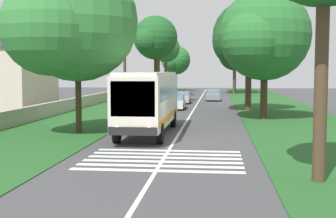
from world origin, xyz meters
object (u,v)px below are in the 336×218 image
(trailing_car_0, at_px, (176,103))
(trailing_car_1, at_px, (182,98))
(roadside_tree_left_0, at_px, (175,61))
(roadside_tree_right_0, at_px, (262,38))
(roadside_tree_right_3, at_px, (234,42))
(trailing_car_2, at_px, (213,95))
(roadside_building, at_px, (12,75))
(roadside_tree_left_1, at_px, (157,39))
(roadside_tree_left_3, at_px, (165,49))
(roadside_tree_left_4, at_px, (155,39))
(utility_pole, at_px, (125,62))
(roadside_tree_left_2, at_px, (71,24))
(coach_bus, at_px, (149,98))
(roadside_tree_right_2, at_px, (235,55))
(roadside_tree_right_1, at_px, (247,39))

(trailing_car_0, xyz_separation_m, trailing_car_1, (8.49, -0.04, 0.00))
(roadside_tree_left_0, relative_size, roadside_tree_right_0, 0.84)
(trailing_car_1, relative_size, roadside_tree_right_3, 0.35)
(trailing_car_2, bearing_deg, roadside_building, 129.27)
(roadside_tree_left_1, bearing_deg, roadside_tree_left_3, -1.20)
(roadside_tree_left_4, bearing_deg, utility_pole, 178.68)
(trailing_car_1, distance_m, roadside_tree_left_3, 23.27)
(trailing_car_0, height_order, roadside_tree_left_2, roadside_tree_left_2)
(trailing_car_2, height_order, roadside_tree_left_1, roadside_tree_left_1)
(trailing_car_1, height_order, trailing_car_2, same)
(roadside_tree_left_0, bearing_deg, roadside_tree_right_0, -167.41)
(roadside_tree_right_3, bearing_deg, utility_pole, 164.97)
(trailing_car_1, xyz_separation_m, roadside_building, (-10.66, 16.01, 2.74))
(roadside_tree_left_1, relative_size, roadside_tree_right_0, 1.11)
(coach_bus, relative_size, trailing_car_2, 2.60)
(coach_bus, relative_size, roadside_tree_left_2, 1.06)
(trailing_car_1, relative_size, roadside_tree_left_1, 0.38)
(roadside_tree_left_3, relative_size, roadside_tree_right_2, 0.98)
(roadside_tree_left_0, bearing_deg, utility_pole, -179.82)
(roadside_tree_left_2, distance_m, roadside_tree_right_3, 51.45)
(roadside_tree_right_3, bearing_deg, roadside_tree_left_2, 167.25)
(roadside_tree_left_0, relative_size, utility_pole, 0.98)
(coach_bus, xyz_separation_m, utility_pole, (11.10, 3.71, 2.39))
(roadside_building, bearing_deg, roadside_tree_right_3, -33.91)
(trailing_car_2, bearing_deg, utility_pole, 160.85)
(roadside_building, bearing_deg, coach_bus, -135.21)
(trailing_car_2, height_order, roadside_building, roadside_building)
(roadside_tree_left_3, bearing_deg, roadside_tree_right_2, -47.91)
(roadside_tree_left_3, distance_m, utility_pole, 37.61)
(trailing_car_2, bearing_deg, trailing_car_1, 146.36)
(roadside_tree_left_2, bearing_deg, roadside_tree_right_1, -32.89)
(roadside_tree_left_3, distance_m, roadside_tree_right_1, 33.12)
(trailing_car_0, relative_size, roadside_tree_right_2, 0.43)
(roadside_tree_left_1, xyz_separation_m, utility_pole, (-28.50, -0.93, -3.80))
(trailing_car_1, bearing_deg, roadside_tree_left_4, 79.36)
(roadside_tree_right_2, bearing_deg, roadside_building, 151.68)
(roadside_tree_right_2, bearing_deg, coach_bus, 173.05)
(trailing_car_2, distance_m, utility_pole, 22.55)
(roadside_tree_left_1, distance_m, roadside_tree_right_3, 15.25)
(roadside_tree_left_1, relative_size, roadside_tree_right_3, 0.91)
(roadside_tree_right_2, bearing_deg, roadside_tree_left_0, 83.69)
(trailing_car_1, relative_size, roadside_tree_left_3, 0.44)
(roadside_tree_right_0, relative_size, roadside_tree_right_3, 0.82)
(roadside_tree_right_1, distance_m, roadside_tree_right_2, 41.65)
(coach_bus, xyz_separation_m, trailing_car_2, (32.09, -3.58, -1.48))
(roadside_tree_right_2, xyz_separation_m, roadside_building, (-43.03, 23.18, -3.35))
(roadside_tree_left_3, height_order, utility_pole, roadside_tree_left_3)
(roadside_tree_left_0, height_order, roadside_tree_right_0, roadside_tree_right_0)
(utility_pole, bearing_deg, roadside_tree_left_4, -1.32)
(roadside_tree_left_2, relative_size, roadside_tree_right_3, 0.85)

